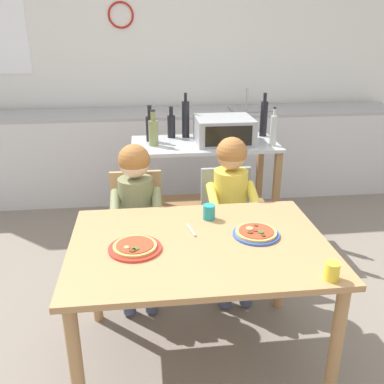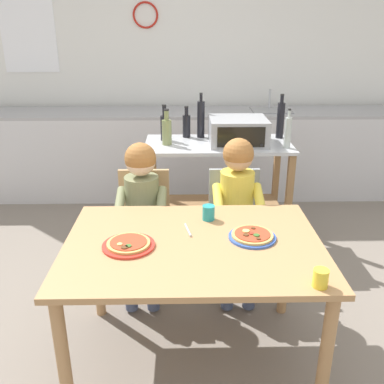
{
  "view_description": "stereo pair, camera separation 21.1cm",
  "coord_description": "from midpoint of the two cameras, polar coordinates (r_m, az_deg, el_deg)",
  "views": [
    {
      "loc": [
        -0.26,
        -1.86,
        1.74
      ],
      "look_at": [
        0.0,
        0.3,
        0.87
      ],
      "focal_mm": 39.96,
      "sensor_mm": 36.0,
      "label": 1
    },
    {
      "loc": [
        -0.05,
        -1.88,
        1.74
      ],
      "look_at": [
        0.0,
        0.3,
        0.87
      ],
      "focal_mm": 39.96,
      "sensor_mm": 36.0,
      "label": 2
    }
  ],
  "objects": [
    {
      "name": "ground_plane",
      "position": [
        3.48,
        1.46,
        -8.34
      ],
      "size": [
        11.38,
        11.38,
        0.0
      ],
      "primitive_type": "plane",
      "color": "slate"
    },
    {
      "name": "pizza_plate_red_rimmed",
      "position": [
        2.1,
        -5.62,
        -7.05
      ],
      "size": [
        0.26,
        0.26,
        0.03
      ],
      "color": "red",
      "rests_on": "dining_table"
    },
    {
      "name": "bottle_squat_spirits",
      "position": [
        3.33,
        -1.56,
        8.15
      ],
      "size": [
        0.07,
        0.07,
        0.28
      ],
      "color": "olive",
      "rests_on": "kitchen_island_cart"
    },
    {
      "name": "bottle_clear_vinegar",
      "position": [
        3.56,
        0.98,
        8.93
      ],
      "size": [
        0.06,
        0.06,
        0.26
      ],
      "color": "black",
      "rests_on": "kitchen_island_cart"
    },
    {
      "name": "drinking_cup_yellow",
      "position": [
        1.89,
        19.94,
        -10.84
      ],
      "size": [
        0.06,
        0.06,
        0.08
      ],
      "primitive_type": "cylinder",
      "color": "yellow",
      "rests_on": "dining_table"
    },
    {
      "name": "back_wall_tiled",
      "position": [
        4.79,
        0.57,
        17.03
      ],
      "size": [
        5.47,
        0.14,
        2.7
      ],
      "color": "white",
      "rests_on": "ground"
    },
    {
      "name": "bottle_dark_olive_oil",
      "position": [
        3.46,
        -1.91,
        8.72
      ],
      "size": [
        0.07,
        0.07,
        0.29
      ],
      "color": "black",
      "rests_on": "kitchen_island_cart"
    },
    {
      "name": "kitchen_island_cart",
      "position": [
        3.49,
        5.13,
        2.09
      ],
      "size": [
        1.16,
        0.57,
        0.85
      ],
      "color": "#B7BABF",
      "rests_on": "ground"
    },
    {
      "name": "bottle_tall_green_wine",
      "position": [
        3.33,
        14.47,
        7.73
      ],
      "size": [
        0.05,
        0.05,
        0.3
      ],
      "color": "#ADB7B2",
      "rests_on": "kitchen_island_cart"
    },
    {
      "name": "child_in_olive_shirt",
      "position": [
        2.72,
        -4.58,
        -1.41
      ],
      "size": [
        0.32,
        0.42,
        1.03
      ],
      "color": "#424C6B",
      "rests_on": "ground"
    },
    {
      "name": "kitchen_counter",
      "position": [
        4.56,
        0.77,
        5.2
      ],
      "size": [
        4.93,
        0.6,
        1.1
      ],
      "color": "silver",
      "rests_on": "ground"
    },
    {
      "name": "serving_spoon",
      "position": [
        2.24,
        2.16,
        -5.14
      ],
      "size": [
        0.04,
        0.14,
        0.01
      ],
      "primitive_type": "cylinder",
      "rotation": [
        0.0,
        1.57,
        1.77
      ],
      "color": "#B7BABF",
      "rests_on": "dining_table"
    },
    {
      "name": "dining_chair_left",
      "position": [
        2.91,
        -4.34,
        -4.02
      ],
      "size": [
        0.36,
        0.36,
        0.81
      ],
      "color": "tan",
      "rests_on": "ground"
    },
    {
      "name": "pizza_plate_blue_rimmed",
      "position": [
        2.2,
        10.8,
        -5.84
      ],
      "size": [
        0.24,
        0.24,
        0.03
      ],
      "color": "#3356B7",
      "rests_on": "dining_table"
    },
    {
      "name": "dining_chair_right",
      "position": [
        2.94,
        7.74,
        -3.87
      ],
      "size": [
        0.36,
        0.36,
        0.81
      ],
      "color": "gray",
      "rests_on": "ground"
    },
    {
      "name": "drinking_cup_teal",
      "position": [
        2.36,
        4.79,
        -2.81
      ],
      "size": [
        0.07,
        0.07,
        0.08
      ],
      "primitive_type": "cylinder",
      "color": "teal",
      "rests_on": "dining_table"
    },
    {
      "name": "dining_table",
      "position": [
        2.18,
        2.97,
        -8.98
      ],
      "size": [
        1.28,
        0.92,
        0.72
      ],
      "color": "#AD7F51",
      "rests_on": "ground"
    },
    {
      "name": "toaster_oven",
      "position": [
        3.39,
        7.95,
        8.05
      ],
      "size": [
        0.44,
        0.4,
        0.2
      ],
      "color": "#999BA0",
      "rests_on": "kitchen_island_cart"
    },
    {
      "name": "bottle_slim_sauce",
      "position": [
        3.62,
        13.4,
        9.4
      ],
      "size": [
        0.06,
        0.06,
        0.36
      ],
      "color": "black",
      "rests_on": "kitchen_island_cart"
    },
    {
      "name": "child_in_yellow_shirt",
      "position": [
        2.75,
        8.31,
        -1.08
      ],
      "size": [
        0.32,
        0.42,
        1.05
      ],
      "color": "#424C6B",
      "rests_on": "ground"
    },
    {
      "name": "bottle_brown_beer",
      "position": [
        3.54,
        2.92,
        9.72
      ],
      "size": [
        0.06,
        0.06,
        0.36
      ],
      "color": "black",
      "rests_on": "kitchen_island_cart"
    }
  ]
}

